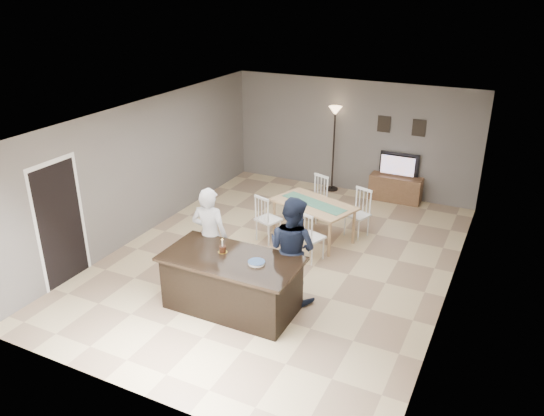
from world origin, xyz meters
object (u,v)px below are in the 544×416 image
at_px(television, 398,165).
at_px(man, 292,249).
at_px(birthday_cake, 223,249).
at_px(floor_lamp, 335,126).
at_px(woman, 210,236).
at_px(dining_table, 313,209).
at_px(kitchen_island, 232,283).
at_px(plate_stack, 257,263).
at_px(tv_console, 395,189).

height_order(television, man, man).
distance_m(birthday_cake, floor_lamp, 5.53).
bearing_deg(woman, man, 179.26).
distance_m(woman, dining_table, 2.52).
relative_size(television, man, 0.52).
height_order(kitchen_island, floor_lamp, floor_lamp).
bearing_deg(floor_lamp, birthday_cake, -88.15).
height_order(kitchen_island, television, television).
distance_m(television, birthday_cake, 5.72).
xyz_separation_m(man, birthday_cake, (-0.92, -0.62, 0.08)).
distance_m(dining_table, floor_lamp, 2.95).
bearing_deg(television, plate_stack, 82.32).
distance_m(kitchen_island, television, 5.78).
distance_m(kitchen_island, birthday_cake, 0.55).
relative_size(tv_console, birthday_cake, 5.20).
height_order(tv_console, woman, woman).
bearing_deg(floor_lamp, television, 1.81).
xyz_separation_m(kitchen_island, birthday_cake, (-0.21, 0.10, 0.50)).
bearing_deg(plate_stack, kitchen_island, -179.66).
height_order(television, dining_table, television).
xyz_separation_m(kitchen_island, man, (0.71, 0.72, 0.42)).
height_order(tv_console, birthday_cake, birthday_cake).
height_order(tv_console, plate_stack, plate_stack).
distance_m(woman, plate_stack, 1.29).
bearing_deg(tv_console, kitchen_island, -102.16).
bearing_deg(dining_table, man, -58.09).
bearing_deg(birthday_cake, kitchen_island, -25.52).
xyz_separation_m(birthday_cake, floor_lamp, (-0.18, 5.49, 0.66)).
xyz_separation_m(kitchen_island, plate_stack, (0.44, 0.00, 0.47)).
bearing_deg(birthday_cake, woman, 139.21).
height_order(woman, floor_lamp, floor_lamp).
height_order(man, birthday_cake, man).
bearing_deg(floor_lamp, kitchen_island, -86.06).
distance_m(tv_console, man, 4.91).
bearing_deg(birthday_cake, plate_stack, -8.48).
bearing_deg(woman, tv_console, -118.34).
bearing_deg(dining_table, kitchen_island, -75.28).
relative_size(television, dining_table, 0.41).
relative_size(woman, plate_stack, 6.66).
relative_size(kitchen_island, dining_table, 0.97).
distance_m(television, plate_stack, 5.69).
xyz_separation_m(woman, birthday_cake, (0.52, -0.45, 0.09)).
height_order(dining_table, floor_lamp, floor_lamp).
bearing_deg(tv_console, woman, -111.03).
xyz_separation_m(woman, man, (1.44, 0.17, 0.01)).
bearing_deg(television, tv_console, 90.00).
bearing_deg(kitchen_island, birthday_cake, 154.48).
distance_m(man, plate_stack, 0.76).
bearing_deg(birthday_cake, television, 75.75).
xyz_separation_m(man, floor_lamp, (-1.09, 4.87, 0.74)).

